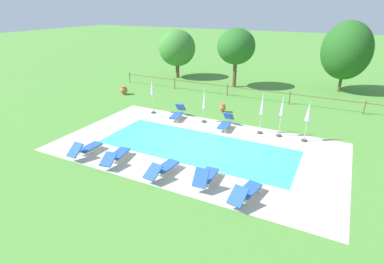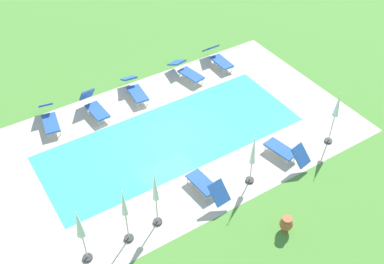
{
  "view_description": "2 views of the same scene",
  "coord_description": "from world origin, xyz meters",
  "px_view_note": "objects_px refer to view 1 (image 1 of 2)",
  "views": [
    {
      "loc": [
        6.62,
        -13.6,
        7.33
      ],
      "look_at": [
        -0.56,
        0.5,
        0.6
      ],
      "focal_mm": 28.2,
      "sensor_mm": 36.0,
      "label": 1
    },
    {
      "loc": [
        6.95,
        12.52,
        13.03
      ],
      "look_at": [
        -0.38,
        1.0,
        0.9
      ],
      "focal_mm": 43.68,
      "sensor_mm": 36.0,
      "label": 2
    }
  ],
  "objects_px": {
    "sun_lounger_north_end": "(246,192)",
    "terracotta_urn_by_tree": "(223,108)",
    "tree_far_west": "(236,47)",
    "patio_umbrella_closed_row_centre": "(282,111)",
    "sun_lounger_south_near_corner": "(116,155)",
    "patio_umbrella_closed_row_mid_east": "(152,91)",
    "patio_umbrella_closed_row_east": "(262,108)",
    "patio_umbrella_closed_row_mid_west": "(308,115)",
    "sun_lounger_north_far": "(163,168)",
    "patio_umbrella_closed_row_west": "(204,102)",
    "sun_lounger_north_mid": "(86,148)",
    "tree_west_mid": "(177,48)",
    "terracotta_urn_near_fence": "(124,90)",
    "tree_centre": "(346,51)",
    "sun_lounger_north_near_steps": "(226,123)",
    "sun_lounger_south_far": "(177,113)",
    "sun_lounger_south_mid": "(206,176)"
  },
  "relations": [
    {
      "from": "sun_lounger_south_far",
      "to": "patio_umbrella_closed_row_east",
      "type": "distance_m",
      "value": 5.92
    },
    {
      "from": "tree_centre",
      "to": "sun_lounger_north_near_steps",
      "type": "bearing_deg",
      "value": -114.7
    },
    {
      "from": "patio_umbrella_closed_row_centre",
      "to": "tree_centre",
      "type": "relative_size",
      "value": 0.4
    },
    {
      "from": "sun_lounger_north_mid",
      "to": "sun_lounger_south_mid",
      "type": "height_order",
      "value": "sun_lounger_south_mid"
    },
    {
      "from": "patio_umbrella_closed_row_mid_east",
      "to": "tree_west_mid",
      "type": "relative_size",
      "value": 0.5
    },
    {
      "from": "sun_lounger_north_near_steps",
      "to": "tree_centre",
      "type": "bearing_deg",
      "value": 65.3
    },
    {
      "from": "sun_lounger_south_far",
      "to": "sun_lounger_south_mid",
      "type": "bearing_deg",
      "value": -51.9
    },
    {
      "from": "sun_lounger_north_far",
      "to": "terracotta_urn_by_tree",
      "type": "height_order",
      "value": "sun_lounger_north_far"
    },
    {
      "from": "sun_lounger_north_far",
      "to": "patio_umbrella_closed_row_west",
      "type": "bearing_deg",
      "value": 99.51
    },
    {
      "from": "sun_lounger_north_far",
      "to": "sun_lounger_north_end",
      "type": "xyz_separation_m",
      "value": [
        4.01,
        -0.12,
        0.01
      ]
    },
    {
      "from": "patio_umbrella_closed_row_centre",
      "to": "tree_far_west",
      "type": "xyz_separation_m",
      "value": [
        -6.4,
        9.93,
        2.16
      ]
    },
    {
      "from": "sun_lounger_north_end",
      "to": "terracotta_urn_by_tree",
      "type": "distance_m",
      "value": 10.73
    },
    {
      "from": "patio_umbrella_closed_row_mid_west",
      "to": "patio_umbrella_closed_row_mid_east",
      "type": "relative_size",
      "value": 0.95
    },
    {
      "from": "patio_umbrella_closed_row_east",
      "to": "patio_umbrella_closed_row_centre",
      "type": "bearing_deg",
      "value": 3.85
    },
    {
      "from": "sun_lounger_north_near_steps",
      "to": "sun_lounger_south_far",
      "type": "distance_m",
      "value": 3.62
    },
    {
      "from": "sun_lounger_south_mid",
      "to": "patio_umbrella_closed_row_centre",
      "type": "bearing_deg",
      "value": 75.49
    },
    {
      "from": "sun_lounger_north_mid",
      "to": "sun_lounger_north_near_steps",
      "type": "bearing_deg",
      "value": 52.35
    },
    {
      "from": "tree_west_mid",
      "to": "sun_lounger_north_far",
      "type": "bearing_deg",
      "value": -62.37
    },
    {
      "from": "sun_lounger_south_mid",
      "to": "tree_west_mid",
      "type": "xyz_separation_m",
      "value": [
        -11.48,
        17.72,
        2.69
      ]
    },
    {
      "from": "sun_lounger_north_near_steps",
      "to": "sun_lounger_south_far",
      "type": "relative_size",
      "value": 0.99
    },
    {
      "from": "patio_umbrella_closed_row_centre",
      "to": "terracotta_urn_near_fence",
      "type": "height_order",
      "value": "patio_umbrella_closed_row_centre"
    },
    {
      "from": "sun_lounger_north_far",
      "to": "tree_far_west",
      "type": "height_order",
      "value": "tree_far_west"
    },
    {
      "from": "terracotta_urn_by_tree",
      "to": "tree_west_mid",
      "type": "distance_m",
      "value": 12.37
    },
    {
      "from": "sun_lounger_north_mid",
      "to": "sun_lounger_south_near_corner",
      "type": "bearing_deg",
      "value": 3.54
    },
    {
      "from": "sun_lounger_north_end",
      "to": "terracotta_urn_near_fence",
      "type": "height_order",
      "value": "sun_lounger_north_end"
    },
    {
      "from": "sun_lounger_north_end",
      "to": "patio_umbrella_closed_row_mid_west",
      "type": "xyz_separation_m",
      "value": [
        1.28,
        7.02,
        1.26
      ]
    },
    {
      "from": "sun_lounger_north_end",
      "to": "patio_umbrella_closed_row_east",
      "type": "relative_size",
      "value": 0.83
    },
    {
      "from": "sun_lounger_south_far",
      "to": "patio_umbrella_closed_row_mid_east",
      "type": "bearing_deg",
      "value": 174.46
    },
    {
      "from": "patio_umbrella_closed_row_mid_east",
      "to": "tree_centre",
      "type": "relative_size",
      "value": 0.41
    },
    {
      "from": "patio_umbrella_closed_row_mid_east",
      "to": "terracotta_urn_near_fence",
      "type": "distance_m",
      "value": 5.96
    },
    {
      "from": "sun_lounger_south_far",
      "to": "sun_lounger_north_far",
      "type": "bearing_deg",
      "value": -65.59
    },
    {
      "from": "patio_umbrella_closed_row_mid_east",
      "to": "tree_centre",
      "type": "height_order",
      "value": "tree_centre"
    },
    {
      "from": "sun_lounger_north_far",
      "to": "sun_lounger_north_end",
      "type": "distance_m",
      "value": 4.01
    },
    {
      "from": "sun_lounger_north_near_steps",
      "to": "sun_lounger_south_mid",
      "type": "bearing_deg",
      "value": -76.25
    },
    {
      "from": "sun_lounger_north_end",
      "to": "terracotta_urn_near_fence",
      "type": "relative_size",
      "value": 2.9
    },
    {
      "from": "patio_umbrella_closed_row_east",
      "to": "tree_far_west",
      "type": "distance_m",
      "value": 11.51
    },
    {
      "from": "sun_lounger_south_far",
      "to": "sun_lounger_north_mid",
      "type": "bearing_deg",
      "value": -102.98
    },
    {
      "from": "patio_umbrella_closed_row_mid_east",
      "to": "tree_centre",
      "type": "distance_m",
      "value": 17.34
    },
    {
      "from": "patio_umbrella_closed_row_mid_west",
      "to": "patio_umbrella_closed_row_east",
      "type": "height_order",
      "value": "patio_umbrella_closed_row_east"
    },
    {
      "from": "sun_lounger_north_near_steps",
      "to": "patio_umbrella_closed_row_east",
      "type": "xyz_separation_m",
      "value": [
        2.18,
        0.2,
        1.23
      ]
    },
    {
      "from": "terracotta_urn_by_tree",
      "to": "tree_centre",
      "type": "distance_m",
      "value": 12.94
    },
    {
      "from": "tree_far_west",
      "to": "sun_lounger_south_near_corner",
      "type": "bearing_deg",
      "value": -90.68
    },
    {
      "from": "sun_lounger_south_near_corner",
      "to": "patio_umbrella_closed_row_mid_east",
      "type": "height_order",
      "value": "patio_umbrella_closed_row_mid_east"
    },
    {
      "from": "sun_lounger_north_mid",
      "to": "patio_umbrella_closed_row_centre",
      "type": "height_order",
      "value": "patio_umbrella_closed_row_centre"
    },
    {
      "from": "terracotta_urn_near_fence",
      "to": "tree_centre",
      "type": "distance_m",
      "value": 19.63
    },
    {
      "from": "sun_lounger_south_mid",
      "to": "patio_umbrella_closed_row_west",
      "type": "xyz_separation_m",
      "value": [
        -3.27,
        6.82,
        1.01
      ]
    },
    {
      "from": "patio_umbrella_closed_row_west",
      "to": "patio_umbrella_closed_row_east",
      "type": "relative_size",
      "value": 0.93
    },
    {
      "from": "tree_far_west",
      "to": "patio_umbrella_closed_row_centre",
      "type": "bearing_deg",
      "value": -57.19
    },
    {
      "from": "sun_lounger_south_near_corner",
      "to": "patio_umbrella_closed_row_mid_east",
      "type": "distance_m",
      "value": 7.54
    },
    {
      "from": "patio_umbrella_closed_row_west",
      "to": "terracotta_urn_near_fence",
      "type": "relative_size",
      "value": 3.25
    }
  ]
}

